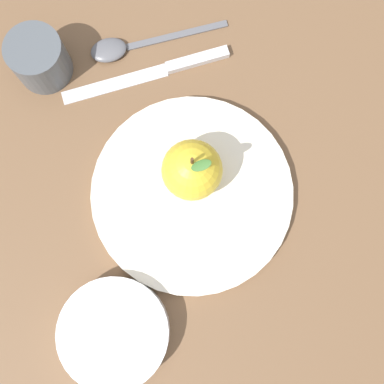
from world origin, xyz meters
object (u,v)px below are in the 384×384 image
apple (191,174)px  knife (161,70)px  spoon (125,46)px  side_bowl (114,333)px  cup (38,58)px  dinner_plate (192,194)px

apple → knife: bearing=135.1°
knife → spoon: size_ratio=1.20×
side_bowl → spoon: (-0.18, 0.32, -0.01)m
cup → spoon: 0.11m
dinner_plate → apple: (-0.01, 0.01, 0.04)m
dinner_plate → cup: bearing=169.4°
side_bowl → cup: size_ratio=1.80×
dinner_plate → side_bowl: size_ratio=1.94×
cup → spoon: cup is taller
dinner_plate → cup: 0.26m
dinner_plate → knife: 0.17m
dinner_plate → cup: cup is taller
cup → spoon: (0.07, 0.08, -0.03)m
apple → spoon: apple is taller
apple → side_bowl: size_ratio=0.69×
dinner_plate → knife: dinner_plate is taller
cup → knife: 0.16m
dinner_plate → apple: 0.05m
cup → spoon: size_ratio=0.48×
cup → knife: size_ratio=0.40×
dinner_plate → knife: bearing=134.2°
apple → side_bowl: (0.02, -0.20, -0.03)m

